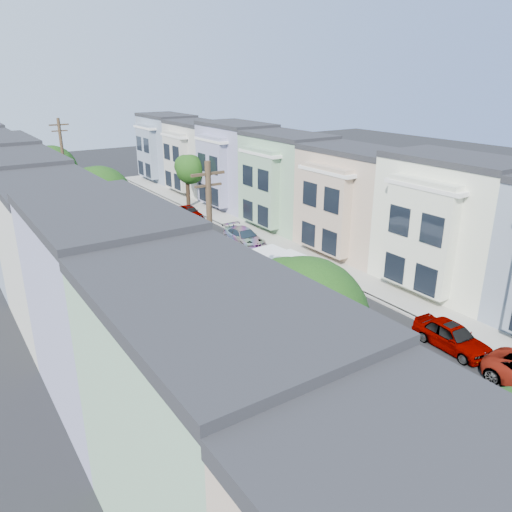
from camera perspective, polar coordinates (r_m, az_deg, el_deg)
The scene contains 24 objects.
ground at distance 27.25m, azimuth 9.18°, elevation -10.23°, with size 160.00×160.00×0.00m, color black.
road_slab at distance 38.39m, azimuth -6.07°, elevation -0.78°, with size 12.00×70.00×0.02m, color black.
curb_left at distance 36.19m, azimuth -14.56°, elevation -2.57°, with size 0.30×70.00×0.15m, color gray.
curb_right at distance 41.32m, azimuth 1.34°, elevation 0.97°, with size 0.30×70.00×0.15m, color gray.
sidewalk_left at distance 35.84m, azimuth -16.51°, elevation -2.99°, with size 2.60×70.00×0.15m, color gray.
sidewalk_right at distance 42.04m, azimuth 2.79°, elevation 1.30°, with size 2.60×70.00×0.15m, color gray.
centerline at distance 38.39m, azimuth -6.07°, elevation -0.79°, with size 0.12×70.00×0.01m, color gold.
townhouse_row_left at distance 35.10m, azimuth -22.39°, elevation -4.37°, with size 5.00×70.00×8.50m, color tan.
townhouse_row_right at distance 44.33m, azimuth 6.75°, elevation 2.08°, with size 5.00×70.00×8.50m, color tan.
tree_b at distance 17.94m, azimuth 5.24°, elevation -7.59°, with size 4.70×4.70×7.72m.
tree_c at distance 26.78m, azimuth -9.44°, elevation 0.03°, with size 4.68×4.68×6.93m.
tree_d at distance 37.93m, azimuth -17.49°, elevation 6.22°, with size 4.70×4.70×7.49m.
tree_e at distance 51.93m, azimuth -22.31°, elevation 9.01°, with size 4.70×4.70×7.30m.
tree_far_r at distance 53.81m, azimuth -7.61°, elevation 9.73°, with size 3.10×3.10×5.66m.
utility_pole_near at distance 23.07m, azimuth -5.15°, elevation -1.59°, with size 1.60×0.26×10.00m.
utility_pole_far at distance 46.80m, azimuth -20.91°, elevation 8.39°, with size 1.60×0.26×10.00m.
fedex_truck at distance 31.70m, azimuth 3.66°, elevation -2.25°, with size 2.29×5.96×2.86m.
lead_sedan at distance 39.56m, azimuth -3.77°, elevation 0.88°, with size 1.75×4.15×1.25m, color black.
parked_left_b at distance 19.12m, azimuth 17.28°, elevation -23.90°, with size 1.82×4.33×1.30m, color black.
parked_left_c at distance 25.58m, azimuth -1.97°, elevation -10.19°, with size 1.77×4.61×1.50m, color #A0A0A0.
parked_left_d at distance 34.58m, azimuth -11.72°, elevation -2.41°, with size 2.11×4.58×1.27m, color black.
parked_right_b at distance 28.35m, azimuth 21.48°, elevation -8.53°, with size 1.72×4.49×1.46m, color silver.
parked_right_c at distance 41.97m, azimuth -1.39°, elevation 2.18°, with size 1.97×4.68×1.40m, color black.
parked_right_d at distance 50.47m, azimuth -7.58°, elevation 5.02°, with size 1.45×3.78×1.23m, color black.
Camera 1 is at (-16.44, -16.88, 13.68)m, focal length 35.00 mm.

